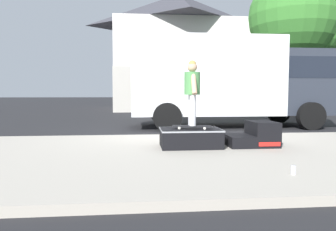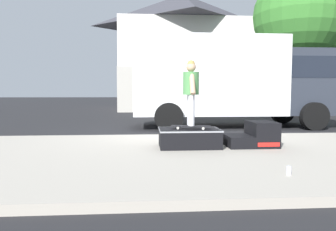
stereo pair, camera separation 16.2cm
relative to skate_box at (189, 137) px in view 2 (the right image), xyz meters
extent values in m
plane|color=black|center=(-0.18, 2.40, -0.32)|extent=(140.00, 140.00, 0.00)
cube|color=#A8A093|center=(-0.18, -0.60, -0.26)|extent=(50.00, 5.00, 0.12)
cube|color=black|center=(0.00, 0.00, -0.01)|extent=(1.19, 0.83, 0.37)
cube|color=gray|center=(0.00, 0.00, 0.15)|extent=(1.21, 0.85, 0.03)
cube|color=black|center=(1.01, 0.00, -0.08)|extent=(0.50, 0.76, 0.23)
cube|color=black|center=(1.50, 0.00, 0.05)|extent=(0.50, 0.76, 0.50)
cube|color=red|center=(1.50, -0.38, -0.11)|extent=(0.44, 0.01, 0.08)
cube|color=black|center=(0.03, -0.04, 0.23)|extent=(0.80, 0.35, 0.02)
cylinder|color=silver|center=(0.29, 0.01, 0.20)|extent=(0.06, 0.04, 0.05)
cylinder|color=silver|center=(0.26, -0.17, 0.20)|extent=(0.06, 0.04, 0.05)
cylinder|color=silver|center=(-0.20, 0.10, 0.20)|extent=(0.06, 0.04, 0.05)
cylinder|color=silver|center=(-0.23, -0.08, 0.20)|extent=(0.06, 0.04, 0.05)
cylinder|color=silver|center=(0.03, 0.04, 0.55)|extent=(0.13, 0.13, 0.62)
cylinder|color=silver|center=(0.03, -0.11, 0.55)|extent=(0.13, 0.13, 0.62)
cylinder|color=#4C8C4C|center=(0.03, -0.04, 1.08)|extent=(0.32, 0.32, 0.45)
cylinder|color=tan|center=(0.03, 0.16, 1.07)|extent=(0.10, 0.27, 0.42)
cylinder|color=tan|center=(0.03, -0.23, 1.07)|extent=(0.10, 0.27, 0.42)
sphere|color=tan|center=(0.03, -0.04, 1.40)|extent=(0.20, 0.20, 0.20)
sphere|color=tan|center=(0.03, -0.04, 1.45)|extent=(0.16, 0.16, 0.16)
cylinder|color=silver|center=(1.02, -2.24, -0.14)|extent=(0.07, 0.07, 0.12)
cylinder|color=silver|center=(1.02, -2.24, -0.07)|extent=(0.06, 0.06, 0.00)
cube|color=silver|center=(1.24, 4.60, 1.43)|extent=(5.00, 2.35, 2.60)
cube|color=#282D38|center=(4.69, 4.60, 1.23)|extent=(1.90, 2.16, 2.20)
cube|color=black|center=(4.69, 4.60, 1.72)|extent=(1.92, 2.19, 0.70)
cylinder|color=black|center=(4.54, 5.78, 0.13)|extent=(0.90, 0.28, 0.90)
cylinder|color=black|center=(4.54, 3.43, 0.13)|extent=(0.90, 0.28, 0.90)
cylinder|color=black|center=(-0.15, 5.78, 0.13)|extent=(0.90, 0.28, 0.90)
cylinder|color=black|center=(-0.15, 3.43, 0.13)|extent=(0.90, 0.28, 0.90)
cylinder|color=brown|center=(6.93, 9.50, 1.51)|extent=(0.56, 0.56, 3.65)
sphere|color=#387A2D|center=(6.93, 9.50, 4.80)|extent=(4.52, 4.52, 4.52)
sphere|color=#387A2D|center=(8.17, 9.50, 4.24)|extent=(2.94, 2.94, 2.94)
cube|color=silver|center=(1.91, 17.04, 2.68)|extent=(9.00, 7.50, 6.00)
cube|color=#B2ADA3|center=(1.91, 13.04, 1.08)|extent=(9.00, 0.50, 2.80)
pyramid|color=#38383F|center=(1.91, 17.04, 6.88)|extent=(9.54, 7.95, 2.40)
camera|label=1|loc=(-1.03, -6.16, 0.90)|focal=33.29mm
camera|label=2|loc=(-0.87, -6.17, 0.90)|focal=33.29mm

